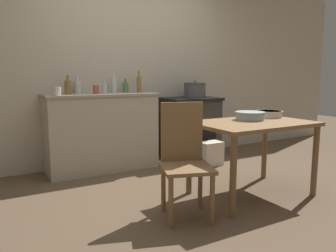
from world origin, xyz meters
name	(u,v)px	position (x,y,z in m)	size (l,w,h in m)	color
ground_plane	(193,194)	(0.00, 0.00, 0.00)	(14.00, 14.00, 0.00)	brown
wall_back	(129,68)	(0.00, 1.58, 1.27)	(8.00, 0.07, 2.55)	beige
counter_cabinet	(102,132)	(-0.50, 1.30, 0.48)	(1.36, 0.53, 0.95)	#B2A893
stove	(190,128)	(0.79, 1.28, 0.43)	(0.78, 0.58, 0.86)	#38332D
work_table	(253,132)	(0.49, -0.28, 0.63)	(1.12, 0.75, 0.73)	olive
chair	(185,157)	(-0.32, -0.34, 0.49)	(0.51, 0.51, 0.95)	olive
flour_sack	(211,153)	(0.81, 0.80, 0.15)	(0.29, 0.20, 0.31)	beige
stock_pot	(195,90)	(0.84, 1.23, 0.97)	(0.31, 0.31, 0.23)	#4C4C51
mixing_bowl_large	(250,115)	(0.55, -0.17, 0.78)	(0.30, 0.30, 0.08)	#93A8B2
mixing_bowl_small	(269,114)	(0.89, -0.11, 0.77)	(0.28, 0.28, 0.07)	silver
bottle_far_left	(105,88)	(-0.43, 1.35, 1.02)	(0.06, 0.06, 0.16)	silver
bottle_left	(68,87)	(-0.87, 1.35, 1.04)	(0.08, 0.08, 0.22)	olive
bottle_mid_left	(78,87)	(-0.72, 1.48, 1.03)	(0.08, 0.08, 0.20)	silver
bottle_center_left	(114,85)	(-0.28, 1.41, 1.05)	(0.06, 0.06, 0.26)	silver
bottle_center	(139,84)	(0.05, 1.36, 1.06)	(0.06, 0.06, 0.28)	olive
bottle_center_right	(125,87)	(-0.12, 1.43, 1.02)	(0.08, 0.08, 0.17)	#517F5B
cup_mid_right	(57,91)	(-1.04, 1.13, 1.00)	(0.08, 0.08, 0.09)	silver
cup_right	(96,90)	(-0.57, 1.24, 1.00)	(0.07, 0.07, 0.10)	#B74C42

